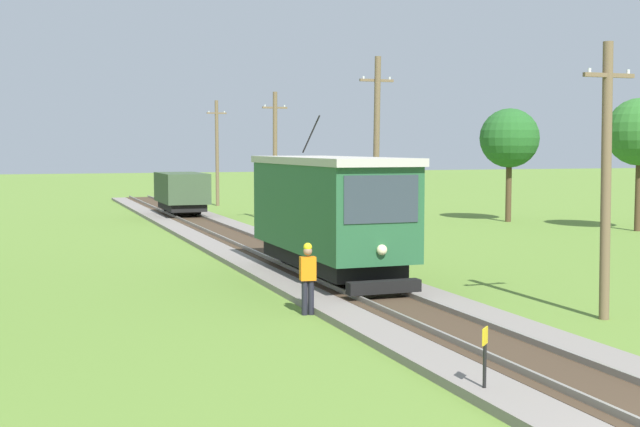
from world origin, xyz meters
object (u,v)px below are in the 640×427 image
(trackside_signal_marker, at_px, (485,359))
(tree_left_near, at_px, (640,132))
(utility_pole_near_tram, at_px, (606,178))
(utility_pole_far, at_px, (275,156))
(second_worker, at_px, (369,243))
(tree_right_far, at_px, (509,139))
(utility_pole_distant, at_px, (217,152))
(track_worker, at_px, (308,275))
(red_tram, at_px, (328,210))
(freight_car, at_px, (182,191))
(utility_pole_mid, at_px, (376,153))

(trackside_signal_marker, bearing_deg, tree_left_near, 45.41)
(utility_pole_near_tram, bearing_deg, tree_left_near, 47.86)
(tree_left_near, bearing_deg, utility_pole_far, 146.14)
(second_worker, relative_size, tree_right_far, 0.29)
(utility_pole_near_tram, height_order, utility_pole_distant, utility_pole_distant)
(track_worker, xyz_separation_m, tree_left_near, (22.01, 14.29, 3.85))
(tree_right_far, bearing_deg, utility_pole_near_tram, -117.42)
(track_worker, height_order, tree_right_far, tree_right_far)
(second_worker, xyz_separation_m, tree_left_near, (17.82, 8.28, 3.85))
(trackside_signal_marker, relative_size, second_worker, 0.66)
(red_tram, xyz_separation_m, utility_pole_distant, (4.27, 34.31, 1.60))
(utility_pole_near_tram, xyz_separation_m, second_worker, (-2.33, 8.84, -2.41))
(second_worker, height_order, tree_right_far, tree_right_far)
(red_tram, height_order, tree_right_far, tree_right_far)
(utility_pole_far, height_order, utility_pole_distant, utility_pole_distant)
(utility_pole_far, height_order, tree_right_far, utility_pole_far)
(utility_pole_distant, xyz_separation_m, tree_right_far, (12.34, -17.99, 0.80))
(utility_pole_near_tram, relative_size, utility_pole_distant, 0.89)
(second_worker, bearing_deg, freight_car, -36.14)
(freight_car, height_order, utility_pole_far, utility_pole_far)
(trackside_signal_marker, bearing_deg, tree_right_far, 57.19)
(utility_pole_mid, relative_size, tree_right_far, 1.22)
(freight_car, xyz_separation_m, tree_left_near, (19.77, -15.06, 3.28))
(freight_car, distance_m, utility_pole_far, 6.67)
(utility_pole_far, xyz_separation_m, second_worker, (-2.33, -18.67, -2.67))
(utility_pole_far, bearing_deg, tree_left_near, -33.86)
(freight_car, relative_size, utility_pole_distant, 0.70)
(red_tram, height_order, utility_pole_near_tram, utility_pole_near_tram)
(utility_pole_distant, relative_size, tree_right_far, 1.18)
(freight_car, relative_size, trackside_signal_marker, 4.41)
(tree_left_near, bearing_deg, second_worker, -155.08)
(freight_car, distance_m, tree_left_near, 25.07)
(tree_left_near, bearing_deg, track_worker, -147.00)
(freight_car, height_order, utility_pole_mid, utility_pole_mid)
(utility_pole_far, height_order, tree_left_near, utility_pole_far)
(utility_pole_near_tram, relative_size, trackside_signal_marker, 5.59)
(utility_pole_distant, bearing_deg, second_worker, -94.05)
(trackside_signal_marker, height_order, second_worker, second_worker)
(freight_car, relative_size, utility_pole_near_tram, 0.79)
(red_tram, distance_m, tree_left_near, 22.15)
(utility_pole_mid, bearing_deg, freight_car, 103.03)
(red_tram, relative_size, track_worker, 4.79)
(utility_pole_mid, relative_size, trackside_signal_marker, 6.45)
(utility_pole_mid, bearing_deg, utility_pole_near_tram, -90.00)
(utility_pole_mid, bearing_deg, red_tram, -124.45)
(utility_pole_far, bearing_deg, freight_car, 132.50)
(utility_pole_mid, bearing_deg, track_worker, -120.95)
(trackside_signal_marker, xyz_separation_m, tree_right_far, (18.36, 28.49, 3.93))
(freight_car, xyz_separation_m, trackside_signal_marker, (-1.75, -36.88, -0.89))
(tree_right_far, bearing_deg, utility_pole_distant, 124.44)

